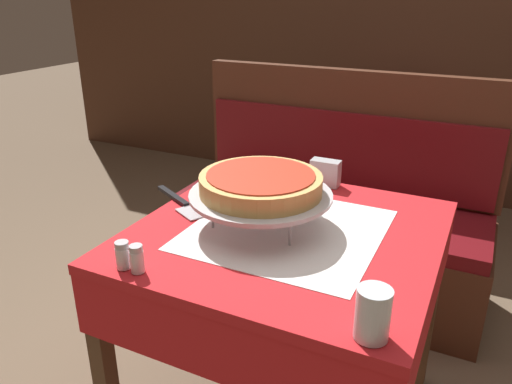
{
  "coord_description": "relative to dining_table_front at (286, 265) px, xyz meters",
  "views": [
    {
      "loc": [
        0.48,
        -1.18,
        1.37
      ],
      "look_at": [
        -0.08,
        -0.05,
        0.85
      ],
      "focal_mm": 35.0,
      "sensor_mm": 36.0,
      "label": 1
    }
  ],
  "objects": [
    {
      "name": "dining_table_front",
      "position": [
        0.0,
        0.0,
        0.0
      ],
      "size": [
        0.84,
        0.84,
        0.73
      ],
      "color": "red",
      "rests_on": "ground_plane"
    },
    {
      "name": "dining_table_rear",
      "position": [
        -0.06,
        1.81,
        0.01
      ],
      "size": [
        0.66,
        0.66,
        0.74
      ],
      "color": "red",
      "rests_on": "ground_plane"
    },
    {
      "name": "booth_bench",
      "position": [
        -0.14,
        0.88,
        -0.31
      ],
      "size": [
        1.43,
        0.52,
        1.02
      ],
      "color": "#4C2819",
      "rests_on": "ground_plane"
    },
    {
      "name": "back_wall_panel",
      "position": [
        0.0,
        2.29,
        0.59
      ],
      "size": [
        6.0,
        0.04,
        2.4
      ],
      "primitive_type": "cube",
      "color": "#4C2D1E",
      "rests_on": "ground_plane"
    },
    {
      "name": "pizza_pan_stand",
      "position": [
        -0.08,
        -0.02,
        0.21
      ],
      "size": [
        0.41,
        0.41,
        0.1
      ],
      "color": "#ADADB2",
      "rests_on": "dining_table_front"
    },
    {
      "name": "deep_dish_pizza",
      "position": [
        -0.08,
        -0.02,
        0.25
      ],
      "size": [
        0.34,
        0.34,
        0.06
      ],
      "color": "tan",
      "rests_on": "pizza_pan_stand"
    },
    {
      "name": "pizza_server",
      "position": [
        -0.37,
        0.02,
        0.12
      ],
      "size": [
        0.28,
        0.18,
        0.01
      ],
      "color": "#BCBCC1",
      "rests_on": "dining_table_front"
    },
    {
      "name": "water_glass_near",
      "position": [
        0.33,
        -0.36,
        0.17
      ],
      "size": [
        0.07,
        0.07,
        0.11
      ],
      "color": "silver",
      "rests_on": "dining_table_front"
    },
    {
      "name": "salt_shaker",
      "position": [
        -0.28,
        -0.37,
        0.15
      ],
      "size": [
        0.04,
        0.04,
        0.07
      ],
      "color": "silver",
      "rests_on": "dining_table_front"
    },
    {
      "name": "pepper_shaker",
      "position": [
        -0.24,
        -0.37,
        0.15
      ],
      "size": [
        0.03,
        0.03,
        0.07
      ],
      "color": "silver",
      "rests_on": "dining_table_front"
    },
    {
      "name": "napkin_holder",
      "position": [
        -0.01,
        0.37,
        0.16
      ],
      "size": [
        0.1,
        0.05,
        0.09
      ],
      "color": "#B2B2B7",
      "rests_on": "dining_table_front"
    },
    {
      "name": "condiment_caddy",
      "position": [
        -0.09,
        1.85,
        0.17
      ],
      "size": [
        0.11,
        0.11,
        0.16
      ],
      "color": "black",
      "rests_on": "dining_table_rear"
    }
  ]
}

